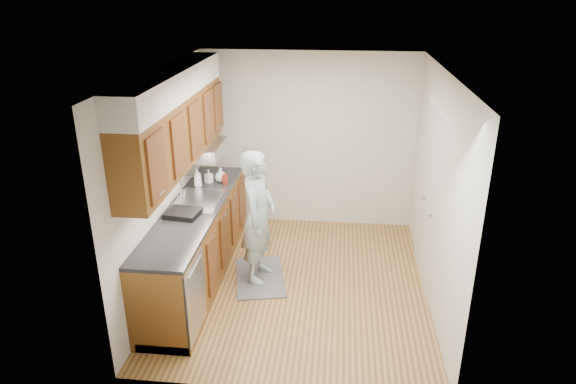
{
  "coord_description": "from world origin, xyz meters",
  "views": [
    {
      "loc": [
        0.44,
        -5.24,
        3.33
      ],
      "look_at": [
        -0.14,
        0.25,
        1.07
      ],
      "focal_mm": 32.0,
      "sensor_mm": 36.0,
      "label": 1
    }
  ],
  "objects_px": {
    "soap_bottle_b": "(209,176)",
    "soap_bottle_a": "(198,177)",
    "person": "(258,208)",
    "soda_can": "(225,179)",
    "dish_rack": "(183,213)",
    "soap_bottle_c": "(221,175)"
  },
  "relations": [
    {
      "from": "soap_bottle_a",
      "to": "dish_rack",
      "type": "height_order",
      "value": "soap_bottle_a"
    },
    {
      "from": "soap_bottle_c",
      "to": "soda_can",
      "type": "distance_m",
      "value": 0.13
    },
    {
      "from": "soap_bottle_a",
      "to": "soap_bottle_b",
      "type": "distance_m",
      "value": 0.2
    },
    {
      "from": "soap_bottle_a",
      "to": "dish_rack",
      "type": "distance_m",
      "value": 0.87
    },
    {
      "from": "soap_bottle_b",
      "to": "soap_bottle_a",
      "type": "bearing_deg",
      "value": -121.1
    },
    {
      "from": "soap_bottle_b",
      "to": "dish_rack",
      "type": "xyz_separation_m",
      "value": [
        -0.04,
        -1.02,
        -0.06
      ]
    },
    {
      "from": "soap_bottle_b",
      "to": "dish_rack",
      "type": "distance_m",
      "value": 1.02
    },
    {
      "from": "soap_bottle_c",
      "to": "soda_can",
      "type": "height_order",
      "value": "soap_bottle_c"
    },
    {
      "from": "person",
      "to": "soap_bottle_c",
      "type": "distance_m",
      "value": 0.98
    },
    {
      "from": "soap_bottle_a",
      "to": "soda_can",
      "type": "bearing_deg",
      "value": 21.97
    },
    {
      "from": "soap_bottle_c",
      "to": "soap_bottle_a",
      "type": "bearing_deg",
      "value": -137.04
    },
    {
      "from": "dish_rack",
      "to": "soap_bottle_c",
      "type": "bearing_deg",
      "value": 88.7
    },
    {
      "from": "person",
      "to": "soda_can",
      "type": "relative_size",
      "value": 13.75
    },
    {
      "from": "soap_bottle_b",
      "to": "soda_can",
      "type": "relative_size",
      "value": 1.36
    },
    {
      "from": "soap_bottle_a",
      "to": "soap_bottle_c",
      "type": "xyz_separation_m",
      "value": [
        0.24,
        0.22,
        -0.03
      ]
    },
    {
      "from": "soda_can",
      "to": "dish_rack",
      "type": "distance_m",
      "value": 1.02
    },
    {
      "from": "soap_bottle_a",
      "to": "soap_bottle_b",
      "type": "xyz_separation_m",
      "value": [
        0.1,
        0.16,
        -0.04
      ]
    },
    {
      "from": "soap_bottle_c",
      "to": "soda_can",
      "type": "relative_size",
      "value": 1.42
    },
    {
      "from": "person",
      "to": "soap_bottle_b",
      "type": "bearing_deg",
      "value": 55.47
    },
    {
      "from": "soap_bottle_c",
      "to": "dish_rack",
      "type": "relative_size",
      "value": 0.52
    },
    {
      "from": "person",
      "to": "soap_bottle_b",
      "type": "height_order",
      "value": "person"
    },
    {
      "from": "soda_can",
      "to": "dish_rack",
      "type": "xyz_separation_m",
      "value": [
        -0.26,
        -0.98,
        -0.04
      ]
    }
  ]
}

